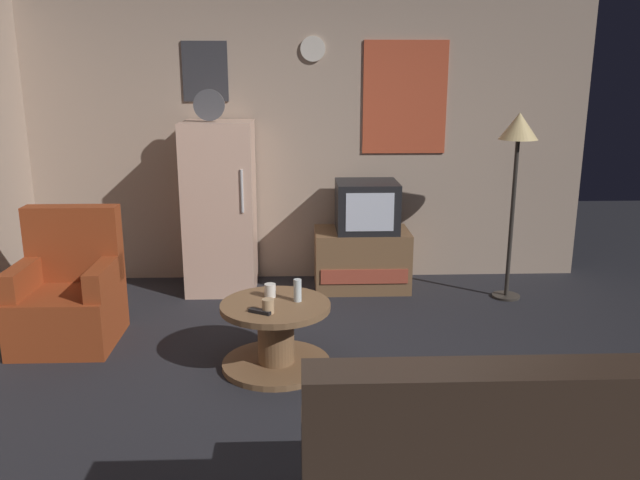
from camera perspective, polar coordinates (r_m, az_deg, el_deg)
name	(u,v)px	position (r m, az deg, el deg)	size (l,w,h in m)	color
ground_plane	(312,398)	(3.97, -0.75, -13.89)	(12.00, 12.00, 0.00)	#232328
wall_with_art	(305,129)	(5.96, -1.31, 9.86)	(5.20, 0.12, 2.80)	tan
fridge	(220,207)	(5.72, -8.87, 2.92)	(0.60, 0.62, 1.77)	beige
tv_stand	(362,259)	(5.80, 3.73, -1.73)	(0.84, 0.53, 0.54)	brown
crt_tv	(367,206)	(5.68, 4.19, 3.01)	(0.54, 0.51, 0.44)	black
standing_lamp	(518,141)	(5.56, 17.21, 8.42)	(0.32, 0.32, 1.59)	#332D28
coffee_table	(276,335)	(4.27, -3.95, -8.48)	(0.72, 0.72, 0.45)	brown
wine_glass	(298,290)	(4.19, -2.01, -4.50)	(0.05, 0.05, 0.15)	silver
mug_ceramic_white	(270,290)	(4.29, -4.47, -4.50)	(0.08, 0.08, 0.09)	silver
mug_ceramic_tan	(268,306)	(4.01, -4.65, -5.88)	(0.08, 0.08, 0.09)	tan
remote_control	(260,312)	(4.02, -5.36, -6.36)	(0.15, 0.04, 0.02)	black
armchair	(69,296)	(4.98, -21.45, -4.67)	(0.68, 0.68, 0.96)	maroon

